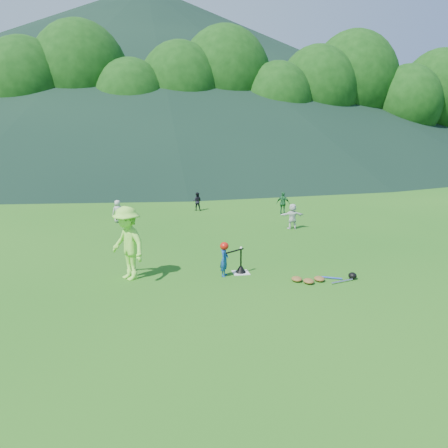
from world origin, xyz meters
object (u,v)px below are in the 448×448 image
fielder_a (118,211)px  fielder_c (283,203)px  home_plate (241,273)px  batter_child (224,260)px  fielder_d (292,216)px  batting_tee (241,269)px  adult_coach (128,243)px  equipment_pile (320,279)px  fielder_b (197,201)px

fielder_a → fielder_c: 7.73m
home_plate → batter_child: size_ratio=0.48×
fielder_d → batting_tee: 6.20m
adult_coach → equipment_pile: (5.02, -1.17, -0.94)m
fielder_c → equipment_pile: (-2.10, -9.34, -0.48)m
fielder_d → fielder_a: bearing=-17.3°
fielder_b → adult_coach: bearing=88.0°
batter_child → fielder_b: 10.32m
equipment_pile → fielder_b: bearing=99.2°
fielder_b → fielder_d: fielder_d is taller
batting_tee → equipment_pile: 2.20m
adult_coach → fielder_d: (6.48, 5.09, -0.48)m
fielder_b → fielder_c: bearing=169.9°
batter_child → equipment_pile: bearing=-86.1°
batting_tee → home_plate: bearing=0.0°
home_plate → fielder_a: size_ratio=0.45×
fielder_c → equipment_pile: 9.58m
fielder_b → batting_tee: size_ratio=1.36×
fielder_d → batting_tee: size_ratio=1.54×
batting_tee → fielder_c: bearing=64.1°
adult_coach → fielder_a: size_ratio=2.03×
adult_coach → fielder_d: bearing=93.9°
fielder_b → equipment_pile: size_ratio=0.52×
batter_child → adult_coach: (-2.60, 0.25, 0.53)m
batter_child → batting_tee: size_ratio=1.38×
batter_child → fielder_c: size_ratio=0.86×
fielder_b → fielder_d: bearing=139.1°
adult_coach → fielder_c: (7.12, 8.17, -0.45)m
equipment_pile → batting_tee: bearing=150.8°
fielder_c → batting_tee: bearing=95.7°
fielder_a → fielder_d: fielder_d is taller
fielder_a → fielder_b: size_ratio=1.07×
fielder_d → home_plate: bearing=60.5°
batter_child → home_plate: bearing=-48.5°
fielder_d → batting_tee: fielder_d is taller
fielder_a → fielder_c: bearing=158.4°
fielder_c → batter_child: bearing=93.4°
fielder_b → fielder_a: bearing=46.1°
adult_coach → batter_child: bearing=50.4°
home_plate → fielder_d: 6.21m
batting_tee → fielder_b: bearing=89.4°
batter_child → equipment_pile: batter_child is taller
fielder_b → equipment_pile: (1.82, -11.23, -0.40)m
batter_child → fielder_d: size_ratio=0.89×
adult_coach → fielder_b: (3.20, 10.06, -0.54)m
adult_coach → fielder_d: size_ratio=1.91×
fielder_d → equipment_pile: (-1.46, -6.26, -0.46)m
batting_tee → batter_child: bearing=-163.2°
batter_child → batting_tee: (0.51, 0.15, -0.34)m
batter_child → fielder_b: size_ratio=1.01×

